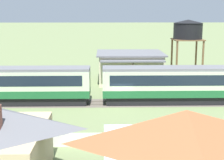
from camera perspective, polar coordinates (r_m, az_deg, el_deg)
name	(u,v)px	position (r m, az deg, el deg)	size (l,w,h in m)	color
ground_plane	(121,105)	(37.19, 1.44, -4.18)	(600.00, 600.00, 0.00)	#707F51
passenger_train	(99,83)	(37.43, -2.22, -0.57)	(78.47, 3.05, 4.01)	#1E6033
railway_track	(40,103)	(38.60, -11.86, -3.83)	(128.40, 3.60, 0.04)	#665B51
station_building	(130,67)	(49.16, 2.99, 2.17)	(9.42, 9.53, 4.25)	beige
water_tower	(188,31)	(51.63, 12.50, 7.99)	(4.38, 4.38, 8.81)	brown
cottage_terracotta_roof	(185,151)	(19.34, 12.03, -11.49)	(9.46, 6.82, 4.80)	silver
parked_car_black	(13,123)	(30.79, -16.17, -6.82)	(4.48, 1.78, 1.18)	black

